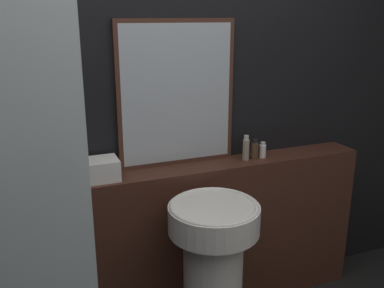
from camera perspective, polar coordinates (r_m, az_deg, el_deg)
wall_back at (r=2.57m, az=-2.38°, el=3.32°), size 8.00×0.06×2.50m
vanity_counter at (r=2.73m, az=-1.16°, el=-13.00°), size 2.39×0.23×0.99m
pedestal_sink at (r=2.38m, az=2.82°, el=-16.58°), size 0.47×0.47×0.93m
mirror at (r=2.50m, az=-2.00°, el=6.65°), size 0.71×0.03×0.85m
towel_stack at (r=2.38m, az=-12.40°, el=-3.37°), size 0.22×0.17×0.12m
shampoo_bottle at (r=2.66m, az=7.21°, el=-0.61°), size 0.04×0.04×0.16m
conditioner_bottle at (r=2.70m, az=8.31°, el=-0.74°), size 0.05×0.05×0.13m
lotion_bottle at (r=2.73m, az=9.40°, el=-0.84°), size 0.04×0.04×0.10m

